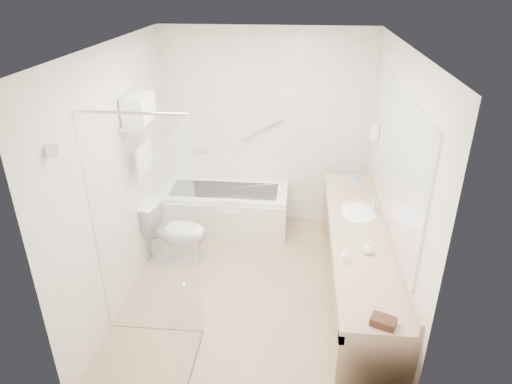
# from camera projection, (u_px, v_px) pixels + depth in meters

# --- Properties ---
(floor) EXTENTS (3.20, 3.20, 0.00)m
(floor) POSITION_uv_depth(u_px,v_px,m) (253.00, 288.00, 4.87)
(floor) COLOR #9E8161
(floor) RESTS_ON ground
(ceiling) EXTENTS (2.60, 3.20, 0.10)m
(ceiling) POSITION_uv_depth(u_px,v_px,m) (252.00, 45.00, 3.78)
(ceiling) COLOR white
(ceiling) RESTS_ON wall_back
(wall_back) EXTENTS (2.60, 0.10, 2.50)m
(wall_back) POSITION_uv_depth(u_px,v_px,m) (266.00, 130.00, 5.76)
(wall_back) COLOR silver
(wall_back) RESTS_ON ground
(wall_front) EXTENTS (2.60, 0.10, 2.50)m
(wall_front) POSITION_uv_depth(u_px,v_px,m) (226.00, 287.00, 2.89)
(wall_front) COLOR silver
(wall_front) RESTS_ON ground
(wall_left) EXTENTS (0.10, 3.20, 2.50)m
(wall_left) POSITION_uv_depth(u_px,v_px,m) (120.00, 177.00, 4.44)
(wall_left) COLOR silver
(wall_left) RESTS_ON ground
(wall_right) EXTENTS (0.10, 3.20, 2.50)m
(wall_right) POSITION_uv_depth(u_px,v_px,m) (393.00, 188.00, 4.21)
(wall_right) COLOR silver
(wall_right) RESTS_ON ground
(bathtub) EXTENTS (1.60, 0.73, 0.59)m
(bathtub) POSITION_uv_depth(u_px,v_px,m) (225.00, 209.00, 5.91)
(bathtub) COLOR white
(bathtub) RESTS_ON floor
(grab_bar_short) EXTENTS (0.40, 0.03, 0.03)m
(grab_bar_short) POSITION_uv_depth(u_px,v_px,m) (193.00, 150.00, 5.94)
(grab_bar_short) COLOR silver
(grab_bar_short) RESTS_ON wall_back
(grab_bar_long) EXTENTS (0.53, 0.03, 0.33)m
(grab_bar_long) POSITION_uv_depth(u_px,v_px,m) (262.00, 130.00, 5.73)
(grab_bar_long) COLOR silver
(grab_bar_long) RESTS_ON wall_back
(shower_enclosure) EXTENTS (0.96, 0.91, 2.11)m
(shower_enclosure) POSITION_uv_depth(u_px,v_px,m) (162.00, 248.00, 3.63)
(shower_enclosure) COLOR silver
(shower_enclosure) RESTS_ON floor
(towel_shelf) EXTENTS (0.24, 0.55, 0.81)m
(towel_shelf) POSITION_uv_depth(u_px,v_px,m) (139.00, 117.00, 4.52)
(towel_shelf) COLOR silver
(towel_shelf) RESTS_ON wall_left
(vanity_counter) EXTENTS (0.55, 2.70, 0.95)m
(vanity_counter) POSITION_uv_depth(u_px,v_px,m) (358.00, 251.00, 4.37)
(vanity_counter) COLOR tan
(vanity_counter) RESTS_ON floor
(sink) EXTENTS (0.40, 0.52, 0.14)m
(sink) POSITION_uv_depth(u_px,v_px,m) (358.00, 214.00, 4.64)
(sink) COLOR white
(sink) RESTS_ON vanity_counter
(faucet) EXTENTS (0.03, 0.03, 0.14)m
(faucet) POSITION_uv_depth(u_px,v_px,m) (374.00, 206.00, 4.58)
(faucet) COLOR silver
(faucet) RESTS_ON vanity_counter
(mirror) EXTENTS (0.02, 2.00, 1.20)m
(mirror) POSITION_uv_depth(u_px,v_px,m) (399.00, 164.00, 3.95)
(mirror) COLOR silver
(mirror) RESTS_ON wall_right
(hairdryer_unit) EXTENTS (0.08, 0.10, 0.18)m
(hairdryer_unit) POSITION_uv_depth(u_px,v_px,m) (374.00, 131.00, 5.07)
(hairdryer_unit) COLOR white
(hairdryer_unit) RESTS_ON wall_right
(toilet) EXTENTS (0.77, 0.48, 0.72)m
(toilet) POSITION_uv_depth(u_px,v_px,m) (175.00, 232.00, 5.22)
(toilet) COLOR white
(toilet) RESTS_ON floor
(amenity_basket) EXTENTS (0.20, 0.17, 0.06)m
(amenity_basket) POSITION_uv_depth(u_px,v_px,m) (383.00, 321.00, 3.14)
(amenity_basket) COLOR #412217
(amenity_basket) RESTS_ON vanity_counter
(soap_bottle_a) EXTENTS (0.07, 0.12, 0.05)m
(soap_bottle_a) POSITION_uv_depth(u_px,v_px,m) (345.00, 259.00, 3.83)
(soap_bottle_a) COLOR white
(soap_bottle_a) RESTS_ON vanity_counter
(soap_bottle_b) EXTENTS (0.13, 0.15, 0.10)m
(soap_bottle_b) POSITION_uv_depth(u_px,v_px,m) (368.00, 248.00, 3.93)
(soap_bottle_b) COLOR white
(soap_bottle_b) RESTS_ON vanity_counter
(water_bottle_left) EXTENTS (0.07, 0.07, 0.22)m
(water_bottle_left) POSITION_uv_depth(u_px,v_px,m) (355.00, 187.00, 4.93)
(water_bottle_left) COLOR silver
(water_bottle_left) RESTS_ON vanity_counter
(water_bottle_mid) EXTENTS (0.05, 0.05, 0.17)m
(water_bottle_mid) POSITION_uv_depth(u_px,v_px,m) (357.00, 183.00, 5.08)
(water_bottle_mid) COLOR silver
(water_bottle_mid) RESTS_ON vanity_counter
(water_bottle_right) EXTENTS (0.07, 0.07, 0.22)m
(water_bottle_right) POSITION_uv_depth(u_px,v_px,m) (338.00, 182.00, 5.05)
(water_bottle_right) COLOR silver
(water_bottle_right) RESTS_ON vanity_counter
(drinking_glass_near) EXTENTS (0.09, 0.09, 0.09)m
(drinking_glass_near) POSITION_uv_depth(u_px,v_px,m) (351.00, 184.00, 5.12)
(drinking_glass_near) COLOR silver
(drinking_glass_near) RESTS_ON vanity_counter
(drinking_glass_far) EXTENTS (0.08, 0.08, 0.08)m
(drinking_glass_far) POSITION_uv_depth(u_px,v_px,m) (353.00, 214.00, 4.50)
(drinking_glass_far) COLOR silver
(drinking_glass_far) RESTS_ON vanity_counter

